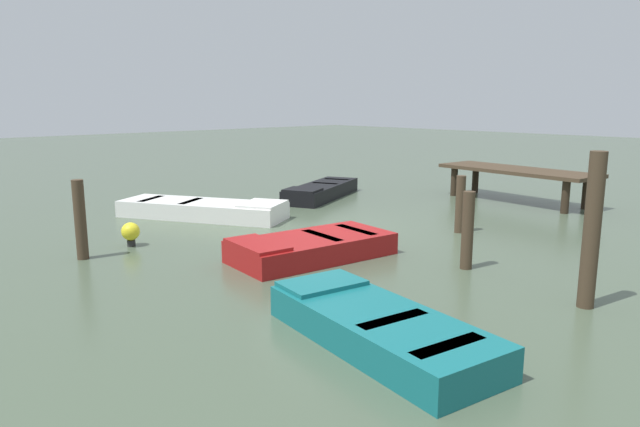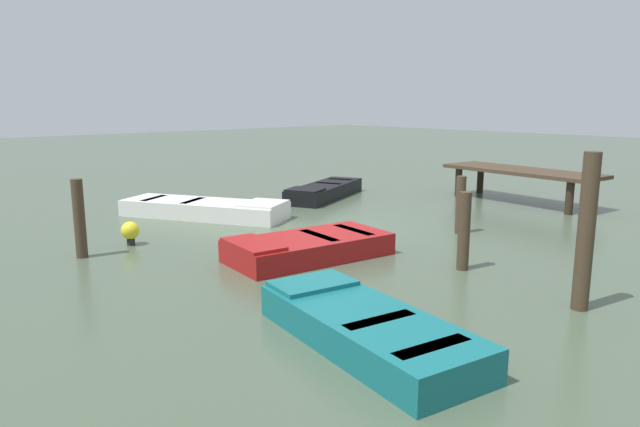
{
  "view_description": "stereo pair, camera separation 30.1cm",
  "coord_description": "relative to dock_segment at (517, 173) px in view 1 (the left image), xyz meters",
  "views": [
    {
      "loc": [
        9.26,
        -8.69,
        2.84
      ],
      "look_at": [
        0.0,
        0.0,
        0.35
      ],
      "focal_mm": 32.39,
      "sensor_mm": 36.0,
      "label": 1
    },
    {
      "loc": [
        9.47,
        -8.47,
        2.84
      ],
      "look_at": [
        0.0,
        0.0,
        0.35
      ],
      "focal_mm": 32.39,
      "sensor_mm": 36.0,
      "label": 2
    }
  ],
  "objects": [
    {
      "name": "marker_buoy",
      "position": [
        -2.65,
        -10.3,
        -0.53
      ],
      "size": [
        0.36,
        0.36,
        0.48
      ],
      "color": "#262626",
      "rests_on": "ground_plane"
    },
    {
      "name": "rowboat_red",
      "position": [
        0.46,
        -8.29,
        -0.6
      ],
      "size": [
        1.77,
        3.11,
        0.46
      ],
      "rotation": [
        0.0,
        0.0,
        4.59
      ],
      "color": "maroon",
      "rests_on": "ground_plane"
    },
    {
      "name": "rowboat_white",
      "position": [
        -4.13,
        -7.71,
        -0.6
      ],
      "size": [
        4.23,
        3.11,
        0.46
      ],
      "rotation": [
        0.0,
        0.0,
        0.51
      ],
      "color": "silver",
      "rests_on": "ground_plane"
    },
    {
      "name": "mooring_piling_near_left",
      "position": [
        1.12,
        -4.51,
        -0.19
      ],
      "size": [
        0.2,
        0.2,
        1.25
      ],
      "primitive_type": "cylinder",
      "color": "#423323",
      "rests_on": "ground_plane"
    },
    {
      "name": "rowboat_teal",
      "position": [
        3.8,
        -10.27,
        -0.6
      ],
      "size": [
        3.28,
        1.7,
        0.46
      ],
      "rotation": [
        0.0,
        0.0,
        2.97
      ],
      "color": "#14666B",
      "rests_on": "ground_plane"
    },
    {
      "name": "mooring_piling_mid_left",
      "position": [
        -2.36,
        -11.36,
        -0.09
      ],
      "size": [
        0.21,
        0.21,
        1.46
      ],
      "primitive_type": "cylinder",
      "color": "#423323",
      "rests_on": "ground_plane"
    },
    {
      "name": "dock_segment",
      "position": [
        0.0,
        0.0,
        0.0
      ],
      "size": [
        4.59,
        1.87,
        0.95
      ],
      "rotation": [
        0.0,
        0.0,
        -0.09
      ],
      "color": "#423323",
      "rests_on": "ground_plane"
    },
    {
      "name": "rowboat_black",
      "position": [
        -4.29,
        -3.57,
        -0.6
      ],
      "size": [
        2.39,
        3.65,
        0.46
      ],
      "rotation": [
        0.0,
        0.0,
        5.13
      ],
      "color": "black",
      "rests_on": "ground_plane"
    },
    {
      "name": "mooring_piling_near_right",
      "position": [
        2.77,
        -6.8,
        -0.15
      ],
      "size": [
        0.2,
        0.2,
        1.34
      ],
      "primitive_type": "cylinder",
      "color": "#423323",
      "rests_on": "ground_plane"
    },
    {
      "name": "mooring_piling_far_right",
      "position": [
        4.97,
        -7.2,
        0.27
      ],
      "size": [
        0.23,
        0.23,
        2.18
      ],
      "primitive_type": "cylinder",
      "color": "#423323",
      "rests_on": "ground_plane"
    },
    {
      "name": "ground_plane",
      "position": [
        -1.24,
        -6.48,
        -0.82
      ],
      "size": [
        80.0,
        80.0,
        0.0
      ],
      "primitive_type": "plane",
      "color": "#475642"
    }
  ]
}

